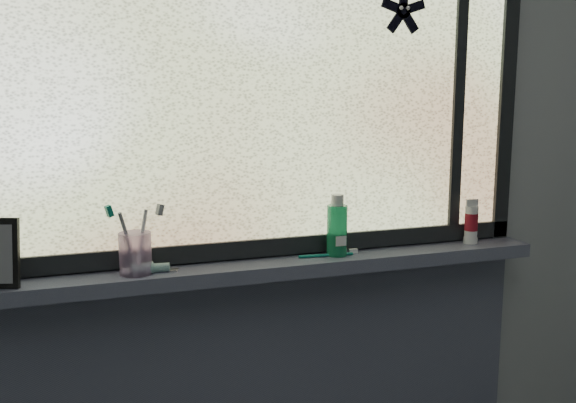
# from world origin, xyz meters

# --- Properties ---
(wall_back) EXTENTS (3.00, 0.01, 2.50)m
(wall_back) POSITION_xyz_m (0.00, 1.30, 1.25)
(wall_back) COLOR #9EA3A8
(wall_back) RESTS_ON ground
(windowsill) EXTENTS (1.62, 0.14, 0.04)m
(windowsill) POSITION_xyz_m (0.00, 1.23, 1.00)
(windowsill) COLOR #51556D
(windowsill) RESTS_ON wall_back
(window_pane) EXTENTS (1.50, 0.01, 1.00)m
(window_pane) POSITION_xyz_m (0.00, 1.28, 1.53)
(window_pane) COLOR silver
(window_pane) RESTS_ON wall_back
(frame_bottom) EXTENTS (1.60, 0.03, 0.05)m
(frame_bottom) POSITION_xyz_m (0.00, 1.28, 1.05)
(frame_bottom) COLOR black
(frame_bottom) RESTS_ON windowsill
(frame_right) EXTENTS (0.05, 0.03, 1.10)m
(frame_right) POSITION_xyz_m (0.78, 1.28, 1.53)
(frame_right) COLOR black
(frame_right) RESTS_ON wall_back
(frame_mullion) EXTENTS (0.03, 0.03, 1.00)m
(frame_mullion) POSITION_xyz_m (0.60, 1.28, 1.53)
(frame_mullion) COLOR black
(frame_mullion) RESTS_ON wall_back
(starfish_sticker) EXTENTS (0.15, 0.02, 0.15)m
(starfish_sticker) POSITION_xyz_m (0.40, 1.27, 1.72)
(starfish_sticker) COLOR black
(starfish_sticker) RESTS_ON window_pane
(toothpaste_tube) EXTENTS (0.17, 0.04, 0.03)m
(toothpaste_tube) POSITION_xyz_m (-0.35, 1.21, 1.04)
(toothpaste_tube) COLOR silver
(toothpaste_tube) RESTS_ON windowsill
(toothbrush_cup) EXTENTS (0.11, 0.11, 0.11)m
(toothbrush_cup) POSITION_xyz_m (-0.39, 1.22, 1.08)
(toothbrush_cup) COLOR #D2A7DD
(toothbrush_cup) RESTS_ON windowsill
(toothbrush_lying) EXTENTS (0.20, 0.04, 0.01)m
(toothbrush_lying) POSITION_xyz_m (0.15, 1.22, 1.03)
(toothbrush_lying) COLOR #0C705F
(toothbrush_lying) RESTS_ON windowsill
(mouthwash_bottle) EXTENTS (0.07, 0.07, 0.15)m
(mouthwash_bottle) POSITION_xyz_m (0.18, 1.23, 1.11)
(mouthwash_bottle) COLOR #1E9E62
(mouthwash_bottle) RESTS_ON windowsill
(cream_tube) EXTENTS (0.04, 0.04, 0.10)m
(cream_tube) POSITION_xyz_m (0.64, 1.23, 1.09)
(cream_tube) COLOR silver
(cream_tube) RESTS_ON windowsill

